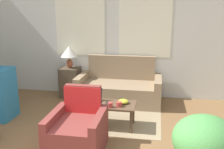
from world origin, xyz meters
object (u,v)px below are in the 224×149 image
armchair (78,132)px  tv_remote (108,104)px  laptop (92,99)px  potted_plant (205,141)px  couch (119,89)px  cup_yellow (110,105)px  snack_bowl (123,101)px  cup_white (119,104)px  coffee_table (103,106)px  table_lamp (69,53)px  cup_navy (76,101)px

armchair → tv_remote: armchair is taller
laptop → potted_plant: (1.64, -1.15, -0.01)m
armchair → laptop: armchair is taller
tv_remote → armchair: bearing=-108.9°
couch → potted_plant: couch is taller
cup_yellow → snack_bowl: bearing=48.8°
potted_plant → cup_yellow: bearing=143.4°
armchair → snack_bowl: size_ratio=4.95×
tv_remote → snack_bowl: bearing=16.5°
cup_white → tv_remote: size_ratio=0.60×
coffee_table → potted_plant: 1.82m
coffee_table → cup_yellow: 0.23m
snack_bowl → potted_plant: (1.10, -1.17, 0.01)m
table_lamp → laptop: (0.82, -1.33, -0.54)m
table_lamp → cup_navy: bearing=-67.6°
table_lamp → tv_remote: 1.87m
snack_bowl → tv_remote: 0.26m
armchair → cup_navy: 0.79m
armchair → cup_yellow: (0.34, 0.65, 0.17)m
cup_navy → snack_bowl: cup_navy is taller
laptop → cup_white: 0.50m
potted_plant → armchair: bearing=169.2°
armchair → table_lamp: table_lamp is taller
couch → table_lamp: (-1.12, 0.13, 0.72)m
armchair → potted_plant: bearing=-10.8°
coffee_table → potted_plant: (1.43, -1.11, 0.09)m
table_lamp → tv_remote: table_lamp is taller
table_lamp → cup_white: table_lamp is taller
table_lamp → coffee_table: table_lamp is taller
couch → laptop: couch is taller
tv_remote → potted_plant: size_ratio=0.21×
armchair → coffee_table: size_ratio=0.80×
cup_yellow → snack_bowl: 0.28m
couch → snack_bowl: 1.22m
cup_navy → cup_yellow: cup_navy is taller
coffee_table → cup_navy: size_ratio=13.11×
cup_navy → snack_bowl: bearing=9.1°
armchair → cup_white: size_ratio=9.13×
cup_yellow → potted_plant: 1.61m
coffee_table → laptop: 0.23m
couch → coffee_table: size_ratio=1.62×
laptop → coffee_table: bearing=-9.5°
cup_yellow → tv_remote: size_ratio=0.53×
cup_navy → potted_plant: potted_plant is taller
snack_bowl → potted_plant: bearing=-46.6°
laptop → cup_yellow: laptop is taller
coffee_table → cup_yellow: bearing=-47.2°
armchair → cup_yellow: size_ratio=10.44×
coffee_table → cup_yellow: cup_yellow is taller
laptop → table_lamp: bearing=121.8°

